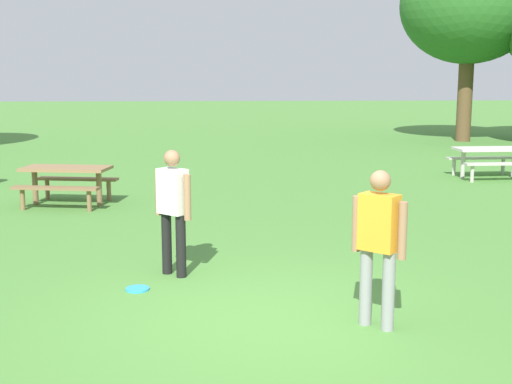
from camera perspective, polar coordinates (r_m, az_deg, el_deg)
ground_plane at (r=7.37m, az=0.41°, el=-10.63°), size 120.00×120.00×0.00m
person_thrower at (r=6.99m, az=10.27°, el=-3.87°), size 0.48×0.44×1.64m
person_catcher at (r=8.73m, az=-7.01°, el=-1.03°), size 0.48×0.44×1.64m
frisbee at (r=8.43m, az=-9.94°, el=-8.04°), size 0.29×0.29×0.03m
picnic_table_near at (r=13.99m, az=-15.66°, el=1.20°), size 1.92×1.69×0.77m
picnic_table_far at (r=17.97m, az=19.01°, el=2.88°), size 1.75×1.48×0.77m
tree_broad_center at (r=27.79m, az=17.53°, el=14.74°), size 5.22×5.22×7.41m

